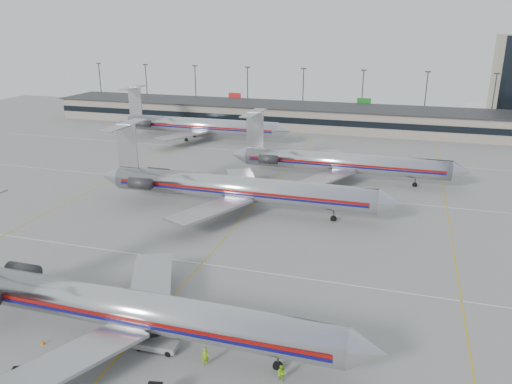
% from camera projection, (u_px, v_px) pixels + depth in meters
% --- Properties ---
extents(ground, '(260.00, 260.00, 0.00)m').
position_uv_depth(ground, '(165.00, 305.00, 52.50)').
color(ground, gray).
rests_on(ground, ground).
extents(apron_markings, '(160.00, 0.15, 0.02)m').
position_uv_depth(apron_markings, '(202.00, 264.00, 61.55)').
color(apron_markings, silver).
rests_on(apron_markings, ground).
extents(terminal, '(162.00, 17.00, 6.25)m').
position_uv_depth(terminal, '(324.00, 117.00, 140.22)').
color(terminal, gray).
rests_on(terminal, ground).
extents(light_mast_row, '(163.60, 0.40, 15.28)m').
position_uv_depth(light_mast_row, '(332.00, 91.00, 151.19)').
color(light_mast_row, '#38383D').
rests_on(light_mast_row, ground).
extents(jet_foreground, '(45.46, 26.77, 11.90)m').
position_uv_depth(jet_foreground, '(125.00, 307.00, 45.67)').
color(jet_foreground, silver).
rests_on(jet_foreground, ground).
extents(jet_second_row, '(49.24, 29.00, 12.89)m').
position_uv_depth(jet_second_row, '(234.00, 188.00, 78.02)').
color(jet_second_row, silver).
rests_on(jet_second_row, ground).
extents(jet_third_row, '(44.58, 27.42, 12.19)m').
position_uv_depth(jet_third_row, '(339.00, 162.00, 93.31)').
color(jet_third_row, silver).
rests_on(jet_third_row, ground).
extents(jet_back_row, '(46.94, 28.87, 12.84)m').
position_uv_depth(jet_back_row, '(198.00, 125.00, 125.83)').
color(jet_back_row, silver).
rests_on(jet_back_row, ground).
extents(tug_left, '(2.15, 1.64, 1.57)m').
position_uv_depth(tug_left, '(21.00, 378.00, 40.65)').
color(tug_left, '#0B0D3D').
rests_on(tug_left, ground).
extents(belt_loader, '(4.77, 1.61, 2.51)m').
position_uv_depth(belt_loader, '(157.00, 344.00, 45.08)').
color(belt_loader, gray).
rests_on(belt_loader, ground).
extents(ramp_worker_near, '(0.76, 0.73, 1.75)m').
position_uv_depth(ramp_worker_near, '(205.00, 357.00, 42.99)').
color(ramp_worker_near, '#88C612').
rests_on(ramp_worker_near, ground).
extents(ramp_worker_far, '(0.85, 0.73, 1.53)m').
position_uv_depth(ramp_worker_far, '(282.00, 373.00, 41.09)').
color(ramp_worker_far, '#93E315').
rests_on(ramp_worker_far, ground).
extents(cone_left, '(0.42, 0.42, 0.54)m').
position_uv_depth(cone_left, '(42.00, 342.00, 46.00)').
color(cone_left, orange).
rests_on(cone_left, ground).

